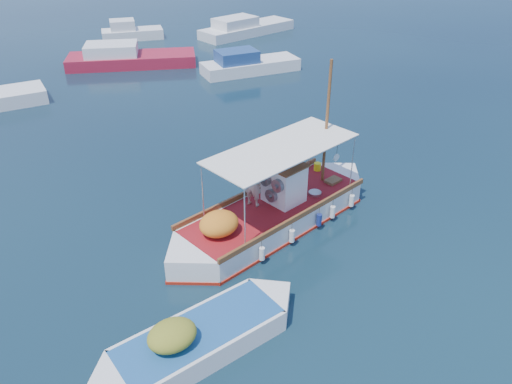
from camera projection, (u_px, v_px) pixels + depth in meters
ground at (283, 214)px, 19.18m from camera, size 160.00×160.00×0.00m
fishing_caique at (273, 213)px, 18.26m from camera, size 9.47×3.71×5.86m
dinghy at (198, 341)px, 13.29m from camera, size 6.28×2.04×1.53m
bg_boat_n at (128, 59)px, 35.59m from camera, size 9.27×6.31×1.80m
bg_boat_ne at (248, 65)px, 34.21m from camera, size 6.97×3.29×1.80m
bg_boat_e at (245, 29)px, 43.52m from camera, size 9.23×3.82×1.80m
bg_boat_far_n at (131, 33)px, 42.21m from camera, size 5.37×3.43×1.80m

